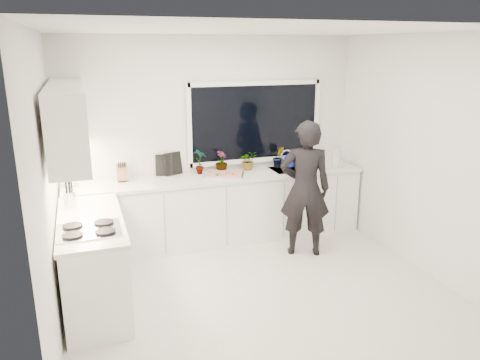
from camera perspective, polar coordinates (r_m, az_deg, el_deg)
name	(u,v)px	position (r m, az deg, el deg)	size (l,w,h in m)	color
floor	(259,291)	(5.23, 2.34, -13.40)	(4.00, 3.50, 0.02)	beige
wall_back	(213,139)	(6.34, -3.35, 5.01)	(4.00, 0.02, 2.70)	white
wall_left	(46,190)	(4.41, -22.55, -1.12)	(0.02, 3.50, 2.70)	white
wall_right	(424,156)	(5.75, 21.53, 2.76)	(0.02, 3.50, 2.70)	white
ceiling	(262,29)	(4.56, 2.74, 17.92)	(4.00, 3.50, 0.02)	white
window	(255,122)	(6.46, 1.87, 7.04)	(1.80, 0.02, 1.00)	black
base_cabinets_back	(220,210)	(6.29, -2.44, -3.66)	(3.92, 0.58, 0.88)	white
base_cabinets_left	(94,262)	(5.05, -17.36, -9.57)	(0.58, 1.60, 0.88)	white
countertop_back	(220,177)	(6.14, -2.46, 0.35)	(3.94, 0.62, 0.04)	silver
countertop_left	(90,220)	(4.87, -17.81, -4.67)	(0.62, 1.60, 0.04)	silver
upper_cabinets	(68,120)	(4.98, -20.26, 6.88)	(0.34, 2.10, 0.70)	white
sink	(292,172)	(6.53, 6.37, 0.94)	(0.58, 0.42, 0.14)	silver
faucet	(286,158)	(6.66, 5.68, 2.69)	(0.03, 0.03, 0.22)	silver
stovetop	(89,230)	(4.53, -17.95, -5.78)	(0.56, 0.48, 0.03)	black
person	(305,189)	(5.84, 7.92, -1.08)	(0.62, 0.41, 1.71)	black
pizza_tray	(224,175)	(6.13, -1.91, 0.67)	(0.50, 0.37, 0.03)	silver
pizza	(224,173)	(6.13, -1.91, 0.82)	(0.46, 0.33, 0.01)	#AC1725
watering_can	(289,162)	(6.65, 6.04, 2.25)	(0.14, 0.14, 0.13)	#1622D4
paper_towel_roll	(70,176)	(5.98, -20.04, 0.42)	(0.11, 0.11, 0.26)	white
knife_block	(122,173)	(6.04, -14.18, 0.86)	(0.13, 0.10, 0.22)	olive
utensil_crock	(70,199)	(5.27, -20.02, -2.17)	(0.13, 0.13, 0.16)	silver
picture_frame_large	(164,165)	(6.19, -9.24, 1.81)	(0.22, 0.02, 0.28)	black
picture_frame_small	(173,164)	(6.21, -8.15, 1.99)	(0.25, 0.02, 0.30)	black
herb_plants	(237,160)	(6.35, -0.35, 2.43)	(1.32, 0.23, 0.34)	#26662D
soap_bottles	(337,158)	(6.63, 11.74, 2.65)	(0.17, 0.12, 0.31)	#D8BF66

